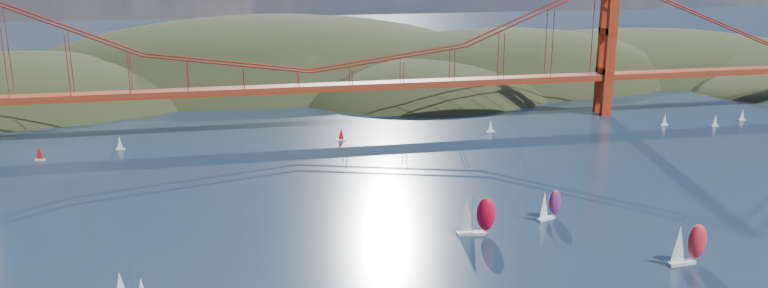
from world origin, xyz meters
TOP-DOWN VIEW (x-y plane):
  - headlands at (44.95, 278.29)m, footprint 725.00×225.00m
  - bridge at (-1.75, 180.00)m, footprint 552.00×12.00m
  - racer_0 at (27.20, 65.65)m, footprint 9.61×4.49m
  - racer_1 at (67.90, 39.84)m, footprint 9.25×3.97m
  - racer_rwb at (49.16, 71.83)m, footprint 7.70×5.20m
  - distant_boat_2 at (-92.35, 154.95)m, footprint 3.00×2.00m
  - distant_boat_3 at (-68.22, 162.78)m, footprint 3.00×2.00m
  - distant_boat_4 at (133.94, 155.95)m, footprint 3.00×2.00m
  - distant_boat_5 at (152.37, 150.88)m, footprint 3.00×2.00m
  - distant_boat_6 at (168.99, 157.41)m, footprint 3.00×2.00m
  - distant_boat_8 at (64.39, 159.65)m, footprint 3.00×2.00m
  - distant_boat_9 at (7.97, 159.46)m, footprint 3.00×2.00m

SIDE VIEW (x-z plane):
  - headlands at x=44.95m, z-range -60.46..35.54m
  - distant_boat_2 at x=-92.35m, z-range 0.06..4.76m
  - distant_boat_3 at x=-68.22m, z-range 0.06..4.76m
  - distant_boat_4 at x=133.94m, z-range 0.06..4.76m
  - distant_boat_5 at x=152.37m, z-range 0.06..4.76m
  - distant_boat_6 at x=168.99m, z-range 0.06..4.76m
  - distant_boat_8 at x=64.39m, z-range 0.06..4.76m
  - distant_boat_9 at x=7.97m, z-range 0.06..4.76m
  - racer_rwb at x=49.16m, z-range -0.24..8.38m
  - racer_1 at x=67.90m, z-range -0.29..10.22m
  - racer_0 at x=27.20m, z-range -0.30..10.56m
  - bridge at x=-1.75m, z-range 4.73..59.73m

